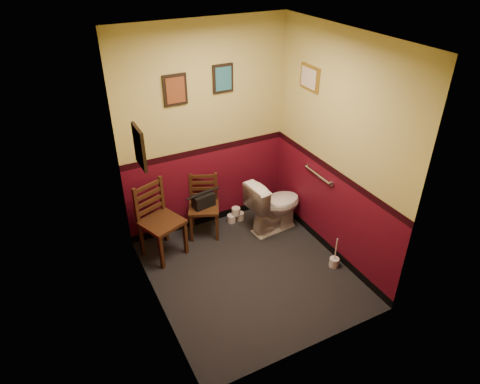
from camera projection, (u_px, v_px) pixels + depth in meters
name	position (u px, v px, depth m)	size (l,w,h in m)	color
floor	(250.00, 273.00, 5.10)	(2.20, 2.40, 0.00)	black
ceiling	(253.00, 38.00, 3.69)	(2.20, 2.40, 0.00)	silver
wall_back	(205.00, 133.00, 5.31)	(2.20, 2.70, 0.00)	#530B1A
wall_front	(321.00, 238.00, 3.49)	(2.20, 2.70, 0.00)	#530B1A
wall_left	(147.00, 201.00, 3.97)	(2.40, 2.70, 0.00)	#530B1A
wall_right	(337.00, 153.00, 4.83)	(2.40, 2.70, 0.00)	#530B1A
grab_bar	(318.00, 175.00, 5.21)	(0.05, 0.56, 0.06)	silver
framed_print_back_a	(175.00, 90.00, 4.84)	(0.28, 0.04, 0.36)	black
framed_print_back_b	(223.00, 78.00, 5.05)	(0.26, 0.04, 0.34)	black
framed_print_left	(140.00, 147.00, 3.79)	(0.04, 0.30, 0.38)	black
framed_print_right	(310.00, 78.00, 4.91)	(0.04, 0.34, 0.28)	olive
toilet	(274.00, 205.00, 5.68)	(0.43, 0.77, 0.75)	white
toilet_brush	(334.00, 262.00, 5.18)	(0.12, 0.12, 0.41)	silver
chair_left	(159.00, 221.00, 5.19)	(0.58, 0.58, 0.96)	#3E2312
chair_right	(204.00, 206.00, 5.60)	(0.51, 0.51, 0.83)	#3E2312
handbag	(203.00, 200.00, 5.51)	(0.30, 0.19, 0.21)	black
tp_stack	(236.00, 215.00, 5.98)	(0.25, 0.13, 0.22)	silver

